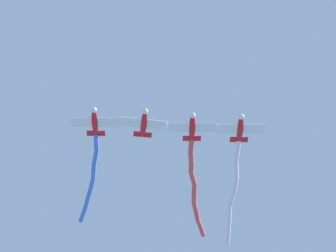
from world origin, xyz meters
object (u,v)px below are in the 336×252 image
at_px(airplane_lead, 95,122).
at_px(airplane_right_wing, 192,127).
at_px(airplane_slot, 240,129).
at_px(airplane_left_wing, 144,123).

xyz_separation_m(airplane_lead, airplane_right_wing, (8.30, 10.26, 0.00)).
height_order(airplane_lead, airplane_slot, airplane_slot).
bearing_deg(airplane_slot, airplane_right_wing, -86.73).
relative_size(airplane_lead, airplane_right_wing, 1.00).
height_order(airplane_lead, airplane_right_wing, same).
xyz_separation_m(airplane_lead, airplane_left_wing, (4.16, 5.14, 0.30)).
distance_m(airplane_lead, airplane_right_wing, 13.20).
distance_m(airplane_left_wing, airplane_slot, 13.19).
distance_m(airplane_right_wing, airplane_slot, 6.61).
bearing_deg(airplane_slot, airplane_lead, -86.73).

